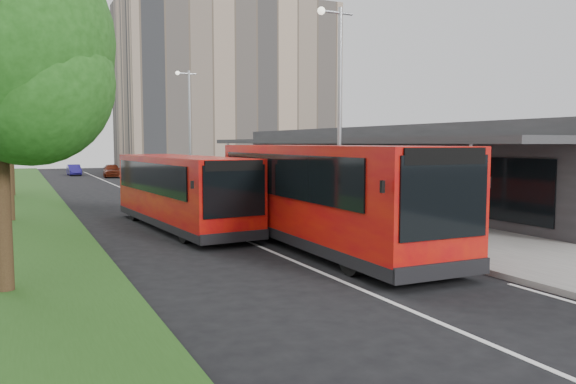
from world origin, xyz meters
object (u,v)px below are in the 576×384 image
at_px(bus_second, 181,192).
at_px(car_far, 74,170).
at_px(tree_mid, 5,98).
at_px(litter_bin, 275,194).
at_px(bollard, 229,182).
at_px(lamp_post_far, 189,121).
at_px(tree_far, 8,114).
at_px(lamp_post_near, 338,102).
at_px(bus_main, 323,195).
at_px(car_near, 112,170).

height_order(bus_second, car_far, bus_second).
xyz_separation_m(tree_mid, bus_second, (5.84, -4.59, -3.60)).
distance_m(litter_bin, bollard, 7.91).
distance_m(lamp_post_far, bollard, 6.10).
relative_size(bus_second, car_far, 2.98).
bearing_deg(litter_bin, tree_far, 136.72).
bearing_deg(lamp_post_far, lamp_post_near, -90.00).
bearing_deg(lamp_post_near, bus_second, 154.99).
bearing_deg(tree_mid, bus_main, -49.67).
bearing_deg(litter_bin, lamp_post_far, 94.33).
distance_m(bus_main, bus_second, 6.38).
height_order(lamp_post_near, bollard, lamp_post_near).
bearing_deg(bus_second, lamp_post_far, 68.97).
bearing_deg(lamp_post_far, bollard, -73.20).
distance_m(tree_mid, litter_bin, 12.85).
bearing_deg(car_near, lamp_post_near, -80.50).
bearing_deg(tree_far, car_far, 76.26).
bearing_deg(bus_second, bollard, 59.01).
height_order(lamp_post_near, car_far, lamp_post_near).
relative_size(lamp_post_far, car_near, 2.14).
bearing_deg(lamp_post_near, tree_mid, 147.64).
distance_m(tree_far, lamp_post_near, 22.06).
bearing_deg(lamp_post_far, tree_far, -175.13).
distance_m(lamp_post_near, bus_main, 5.09).
bearing_deg(bollard, lamp_post_far, 106.80).
height_order(tree_mid, bus_second, tree_mid).
distance_m(bus_main, car_far, 44.62).
xyz_separation_m(tree_far, lamp_post_near, (11.13, -19.05, -0.17)).
bearing_deg(bollard, lamp_post_near, -94.87).
bearing_deg(tree_far, litter_bin, -43.28).
height_order(bus_main, car_near, bus_main).
distance_m(bollard, car_far, 26.61).
height_order(tree_mid, lamp_post_far, lamp_post_far).
height_order(tree_mid, bollard, tree_mid).
height_order(bus_second, car_near, bus_second).
xyz_separation_m(tree_far, bus_main, (8.72, -22.27, -3.28)).
height_order(lamp_post_far, bollard, lamp_post_far).
bearing_deg(tree_mid, lamp_post_near, -32.36).
bearing_deg(lamp_post_near, bus_main, -126.75).
relative_size(bus_second, car_near, 2.60).
distance_m(lamp_post_far, litter_bin, 13.01).
bearing_deg(lamp_post_near, bollard, 85.13).
bearing_deg(bus_second, lamp_post_near, -29.26).
bearing_deg(litter_bin, bollard, 87.13).
relative_size(bollard, car_near, 0.30).
xyz_separation_m(bus_main, litter_bin, (3.34, 10.92, -1.00)).
xyz_separation_m(lamp_post_far, car_near, (-2.77, 16.50, -4.08)).
bearing_deg(bollard, tree_mid, -145.55).
xyz_separation_m(lamp_post_far, bollard, (1.33, -4.40, -4.01)).
height_order(bus_main, bollard, bus_main).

